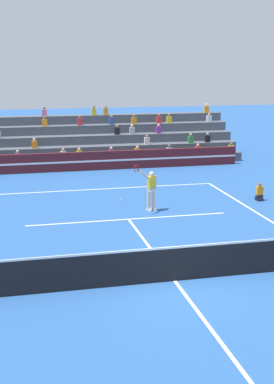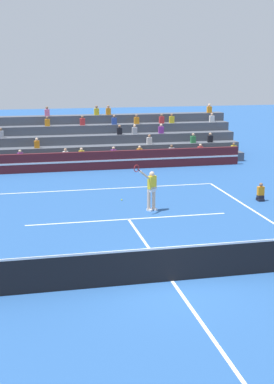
{
  "view_description": "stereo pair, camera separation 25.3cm",
  "coord_description": "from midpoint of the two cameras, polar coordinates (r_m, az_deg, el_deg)",
  "views": [
    {
      "loc": [
        -4.33,
        -13.9,
        6.22
      ],
      "look_at": [
        0.37,
        6.51,
        1.1
      ],
      "focal_mm": 50.0,
      "sensor_mm": 36.0,
      "label": 1
    },
    {
      "loc": [
        -4.09,
        -13.96,
        6.22
      ],
      "look_at": [
        0.37,
        6.51,
        1.1
      ],
      "focal_mm": 50.0,
      "sensor_mm": 36.0,
      "label": 2
    }
  ],
  "objects": [
    {
      "name": "sponsor_banner_wall",
      "position": [
        31.53,
        -5.1,
        3.32
      ],
      "size": [
        18.0,
        0.26,
        1.1
      ],
      "color": "#51191E",
      "rests_on": "ground"
    },
    {
      "name": "ground_plane",
      "position": [
        15.83,
        3.57,
        -9.43
      ],
      "size": [
        120.0,
        120.0,
        0.0
      ],
      "primitive_type": "plane",
      "color": "#285699"
    },
    {
      "name": "ball_kid_courtside",
      "position": [
        25.15,
        12.65,
        -0.15
      ],
      "size": [
        0.3,
        0.36,
        0.84
      ],
      "color": "black",
      "rests_on": "ground"
    },
    {
      "name": "court_lines",
      "position": [
        15.83,
        3.58,
        -9.42
      ],
      "size": [
        11.1,
        23.9,
        0.01
      ],
      "color": "white",
      "rests_on": "ground"
    },
    {
      "name": "tennis_ball",
      "position": [
        24.58,
        -2.02,
        -0.85
      ],
      "size": [
        0.07,
        0.07,
        0.07
      ],
      "primitive_type": "sphere",
      "color": "#C6DB33",
      "rests_on": "ground"
    },
    {
      "name": "tennis_player",
      "position": [
        22.72,
        1.17,
        0.39
      ],
      "size": [
        1.21,
        0.82,
        2.19
      ],
      "color": "beige",
      "rests_on": "ground"
    },
    {
      "name": "tennis_net",
      "position": [
        15.62,
        3.6,
        -7.6
      ],
      "size": [
        12.0,
        0.1,
        1.1
      ],
      "color": "#2D6B38",
      "rests_on": "ground"
    },
    {
      "name": "bleacher_stand",
      "position": [
        35.17,
        -5.99,
        5.15
      ],
      "size": [
        19.66,
        4.75,
        3.38
      ],
      "color": "#4C515B",
      "rests_on": "ground"
    }
  ]
}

